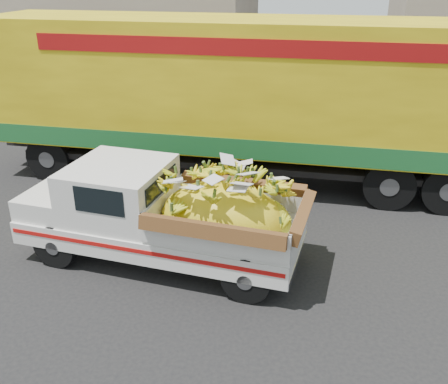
# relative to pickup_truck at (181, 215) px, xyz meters

# --- Properties ---
(ground) EXTENTS (100.00, 100.00, 0.00)m
(ground) POSITION_rel_pickup_truck_xyz_m (-2.16, -0.74, -0.92)
(ground) COLOR black
(ground) RESTS_ON ground
(curb) EXTENTS (60.00, 0.25, 0.15)m
(curb) POSITION_rel_pickup_truck_xyz_m (-2.16, 6.48, -0.85)
(curb) COLOR gray
(curb) RESTS_ON ground
(sidewalk) EXTENTS (60.00, 4.00, 0.14)m
(sidewalk) POSITION_rel_pickup_truck_xyz_m (-2.16, 8.58, -0.85)
(sidewalk) COLOR gray
(sidewalk) RESTS_ON ground
(building_left) EXTENTS (18.00, 6.00, 5.00)m
(building_left) POSITION_rel_pickup_truck_xyz_m (-10.16, 14.48, 1.58)
(building_left) COLOR gray
(building_left) RESTS_ON ground
(pickup_truck) EXTENTS (5.05, 2.27, 1.72)m
(pickup_truck) POSITION_rel_pickup_truck_xyz_m (0.00, 0.00, 0.00)
(pickup_truck) COLOR black
(pickup_truck) RESTS_ON ground
(semi_trailer) EXTENTS (12.01, 2.62, 3.80)m
(semi_trailer) POSITION_rel_pickup_truck_xyz_m (0.30, 4.03, 1.20)
(semi_trailer) COLOR black
(semi_trailer) RESTS_ON ground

